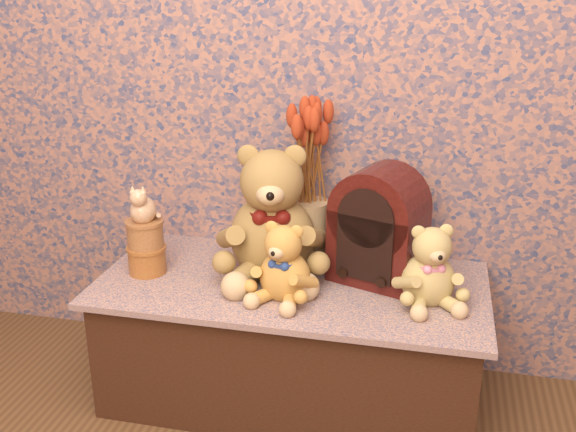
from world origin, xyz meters
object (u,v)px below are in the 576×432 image
(ceramic_vase, at_px, (309,232))
(cat_figurine, at_px, (143,202))
(cathedral_radio, at_px, (379,224))
(biscuit_tin_lower, at_px, (147,260))
(teddy_small, at_px, (429,260))
(teddy_medium, at_px, (285,257))
(teddy_large, at_px, (272,205))

(ceramic_vase, height_order, cat_figurine, cat_figurine)
(cathedral_radio, bearing_deg, cat_figurine, -151.85)
(cat_figurine, bearing_deg, ceramic_vase, 17.58)
(biscuit_tin_lower, bearing_deg, teddy_small, -0.20)
(teddy_small, distance_m, cathedral_radio, 0.21)
(teddy_small, bearing_deg, cathedral_radio, 122.32)
(teddy_medium, distance_m, cathedral_radio, 0.32)
(teddy_large, height_order, cat_figurine, teddy_large)
(teddy_large, relative_size, biscuit_tin_lower, 3.79)
(teddy_large, xyz_separation_m, cathedral_radio, (0.34, 0.02, -0.04))
(cat_figurine, bearing_deg, teddy_medium, -12.75)
(cathedral_radio, relative_size, cat_figurine, 2.85)
(teddy_medium, bearing_deg, cat_figurine, -175.70)
(teddy_small, relative_size, ceramic_vase, 1.22)
(cat_figurine, bearing_deg, biscuit_tin_lower, -4.44)
(biscuit_tin_lower, bearing_deg, teddy_medium, -8.31)
(cat_figurine, bearing_deg, teddy_large, 9.43)
(teddy_medium, relative_size, biscuit_tin_lower, 2.13)
(biscuit_tin_lower, bearing_deg, ceramic_vase, 22.02)
(cathedral_radio, xyz_separation_m, cat_figurine, (-0.74, -0.12, 0.06))
(teddy_large, xyz_separation_m, cat_figurine, (-0.40, -0.10, 0.01))
(cathedral_radio, bearing_deg, teddy_small, -17.64)
(teddy_medium, height_order, teddy_small, teddy_small)
(cathedral_radio, relative_size, biscuit_tin_lower, 3.07)
(teddy_large, relative_size, cathedral_radio, 1.24)
(teddy_small, bearing_deg, teddy_large, 147.57)
(teddy_large, height_order, teddy_small, teddy_large)
(teddy_large, bearing_deg, biscuit_tin_lower, -177.76)
(teddy_large, distance_m, cat_figurine, 0.41)
(cathedral_radio, height_order, cat_figurine, cathedral_radio)
(biscuit_tin_lower, bearing_deg, cathedral_radio, 9.06)
(teddy_small, distance_m, biscuit_tin_lower, 0.90)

